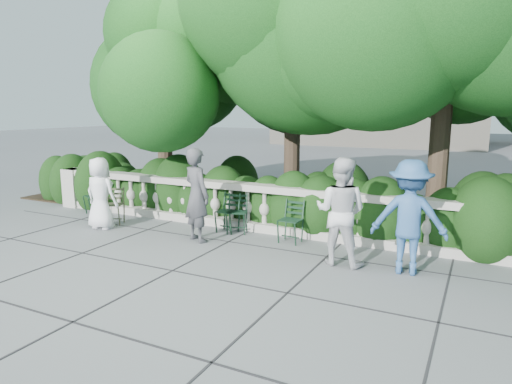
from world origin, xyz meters
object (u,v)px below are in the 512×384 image
at_px(person_woman_grey, 197,195).
at_px(person_older_blue, 409,217).
at_px(chair_weathered, 112,225).
at_px(person_casual_man, 341,211).
at_px(chair_d, 224,234).
at_px(chair_c, 236,235).
at_px(person_businessman, 100,193).
at_px(chair_e, 287,244).
at_px(chair_a, 89,215).

xyz_separation_m(person_woman_grey, person_older_blue, (3.95, 0.02, -0.01)).
xyz_separation_m(chair_weathered, person_older_blue, (6.31, -0.09, 0.90)).
distance_m(person_casual_man, person_older_blue, 1.08).
xyz_separation_m(chair_d, person_casual_man, (2.67, -0.71, 0.90)).
xyz_separation_m(chair_c, person_businessman, (-2.85, -0.85, 0.77)).
height_order(chair_c, chair_d, same).
distance_m(chair_e, chair_weathered, 4.06).
xyz_separation_m(chair_d, chair_weathered, (-2.57, -0.54, 0.00)).
height_order(chair_c, chair_weathered, same).
height_order(chair_e, person_older_blue, person_older_blue).
distance_m(person_woman_grey, person_casual_man, 2.87).
bearing_deg(chair_e, person_casual_man, -24.24).
height_order(person_woman_grey, person_older_blue, person_woman_grey).
bearing_deg(person_older_blue, person_casual_man, -1.65).
height_order(chair_a, person_woman_grey, person_woman_grey).
bearing_deg(chair_weathered, person_older_blue, -24.85).
relative_size(chair_e, person_woman_grey, 0.46).
bearing_deg(person_woman_grey, chair_e, -137.48).
relative_size(chair_a, chair_c, 1.00).
bearing_deg(chair_e, chair_weathered, -171.18).
distance_m(chair_d, person_casual_man, 2.90).
bearing_deg(chair_e, chair_d, 178.67).
height_order(chair_e, person_casual_man, person_casual_man).
bearing_deg(person_casual_man, chair_e, -24.56).
bearing_deg(chair_c, person_casual_man, -37.03).
bearing_deg(chair_d, chair_e, -2.25).
height_order(chair_a, chair_d, same).
bearing_deg(chair_d, chair_a, -177.97).
xyz_separation_m(chair_weathered, person_woman_grey, (2.36, -0.11, 0.92)).
bearing_deg(person_older_blue, chair_d, -15.21).
bearing_deg(chair_weathered, chair_a, 133.37).
distance_m(chair_a, person_older_blue, 7.63).
bearing_deg(chair_c, chair_a, 161.19).
xyz_separation_m(chair_a, chair_c, (4.07, 0.07, 0.00)).
relative_size(chair_c, person_businessman, 0.54).
bearing_deg(person_businessman, person_woman_grey, -177.91).
height_order(chair_c, chair_e, same).
height_order(person_casual_man, person_older_blue, person_older_blue).
height_order(person_businessman, person_older_blue, person_older_blue).
relative_size(chair_c, person_older_blue, 0.47).
distance_m(chair_e, person_casual_man, 1.62).
distance_m(chair_d, chair_e, 1.47).
relative_size(chair_a, chair_e, 1.00).
bearing_deg(chair_c, person_woman_grey, -143.78).
xyz_separation_m(person_casual_man, person_older_blue, (1.08, 0.07, 0.00)).
relative_size(chair_c, chair_e, 1.00).
relative_size(chair_weathered, person_woman_grey, 0.46).
bearing_deg(person_businessman, chair_c, -165.03).
distance_m(person_businessman, person_casual_man, 5.25).
distance_m(chair_c, chair_weathered, 2.89).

